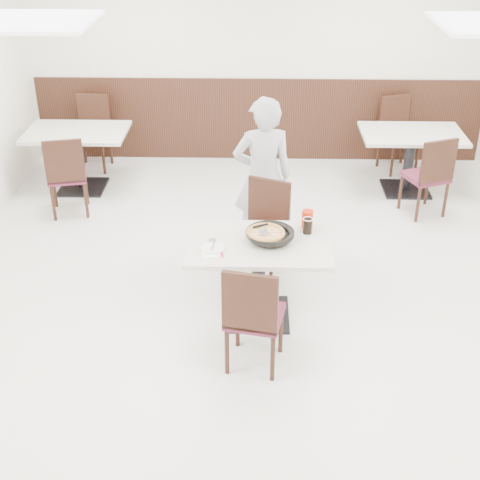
{
  "coord_description": "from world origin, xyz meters",
  "views": [
    {
      "loc": [
        -0.04,
        -5.1,
        3.48
      ],
      "look_at": [
        -0.16,
        -0.3,
        0.81
      ],
      "focal_mm": 50.0,
      "sensor_mm": 36.0,
      "label": 1
    }
  ],
  "objects_px": {
    "pizza": "(265,235)",
    "pizza_pan": "(270,236)",
    "bg_chair_right_near": "(426,175)",
    "chair_near": "(255,314)",
    "bg_table_right": "(409,162)",
    "bg_chair_left_far": "(92,134)",
    "bg_chair_right_far": "(400,135)",
    "main_table": "(258,280)",
    "diner_person": "(263,177)",
    "red_cup": "(307,219)",
    "bg_table_left": "(80,160)",
    "side_plate": "(213,248)",
    "chair_far": "(261,233)",
    "bg_chair_left_near": "(67,174)",
    "cola_glass": "(307,226)"
  },
  "relations": [
    {
      "from": "bg_chair_left_near",
      "to": "bg_chair_right_far",
      "type": "distance_m",
      "value": 4.2
    },
    {
      "from": "red_cup",
      "to": "bg_table_left",
      "type": "distance_m",
      "value": 3.56
    },
    {
      "from": "pizza",
      "to": "bg_chair_right_near",
      "type": "xyz_separation_m",
      "value": [
        1.82,
        2.07,
        -0.34
      ]
    },
    {
      "from": "cola_glass",
      "to": "bg_chair_right_far",
      "type": "height_order",
      "value": "bg_chair_right_far"
    },
    {
      "from": "bg_table_right",
      "to": "bg_chair_right_near",
      "type": "height_order",
      "value": "bg_chair_right_near"
    },
    {
      "from": "side_plate",
      "to": "bg_chair_right_far",
      "type": "bearing_deg",
      "value": 57.68
    },
    {
      "from": "diner_person",
      "to": "bg_table_right",
      "type": "bearing_deg",
      "value": -149.93
    },
    {
      "from": "chair_far",
      "to": "pizza",
      "type": "relative_size",
      "value": 3.25
    },
    {
      "from": "chair_far",
      "to": "bg_chair_right_near",
      "type": "xyz_separation_m",
      "value": [
        1.85,
        1.42,
        0.0
      ]
    },
    {
      "from": "bg_chair_right_near",
      "to": "bg_table_left",
      "type": "bearing_deg",
      "value": 150.48
    },
    {
      "from": "diner_person",
      "to": "bg_chair_right_near",
      "type": "height_order",
      "value": "diner_person"
    },
    {
      "from": "bg_chair_right_near",
      "to": "bg_chair_right_far",
      "type": "distance_m",
      "value": 1.26
    },
    {
      "from": "main_table",
      "to": "red_cup",
      "type": "bearing_deg",
      "value": 33.28
    },
    {
      "from": "chair_far",
      "to": "cola_glass",
      "type": "height_order",
      "value": "chair_far"
    },
    {
      "from": "red_cup",
      "to": "bg_table_left",
      "type": "xyz_separation_m",
      "value": [
        -2.6,
        2.39,
        -0.45
      ]
    },
    {
      "from": "pizza",
      "to": "bg_chair_right_near",
      "type": "relative_size",
      "value": 0.31
    },
    {
      "from": "main_table",
      "to": "cola_glass",
      "type": "height_order",
      "value": "cola_glass"
    },
    {
      "from": "side_plate",
      "to": "bg_chair_right_near",
      "type": "xyz_separation_m",
      "value": [
        2.26,
        2.21,
        -0.28
      ]
    },
    {
      "from": "bg_chair_left_near",
      "to": "bg_chair_left_far",
      "type": "height_order",
      "value": "same"
    },
    {
      "from": "chair_near",
      "to": "bg_table_right",
      "type": "bearing_deg",
      "value": 72.7
    },
    {
      "from": "diner_person",
      "to": "side_plate",
      "type": "bearing_deg",
      "value": 62.35
    },
    {
      "from": "bg_table_left",
      "to": "pizza_pan",
      "type": "bearing_deg",
      "value": -49.15
    },
    {
      "from": "red_cup",
      "to": "pizza",
      "type": "bearing_deg",
      "value": -145.26
    },
    {
      "from": "bg_table_right",
      "to": "bg_chair_right_far",
      "type": "bearing_deg",
      "value": 90.13
    },
    {
      "from": "main_table",
      "to": "diner_person",
      "type": "distance_m",
      "value": 1.27
    },
    {
      "from": "chair_near",
      "to": "bg_chair_left_far",
      "type": "relative_size",
      "value": 1.0
    },
    {
      "from": "pizza",
      "to": "diner_person",
      "type": "height_order",
      "value": "diner_person"
    },
    {
      "from": "pizza",
      "to": "diner_person",
      "type": "distance_m",
      "value": 1.17
    },
    {
      "from": "side_plate",
      "to": "bg_table_left",
      "type": "height_order",
      "value": "side_plate"
    },
    {
      "from": "red_cup",
      "to": "bg_chair_left_far",
      "type": "height_order",
      "value": "bg_chair_left_far"
    },
    {
      "from": "chair_far",
      "to": "bg_chair_left_far",
      "type": "distance_m",
      "value": 3.42
    },
    {
      "from": "pizza_pan",
      "to": "main_table",
      "type": "bearing_deg",
      "value": -161.22
    },
    {
      "from": "red_cup",
      "to": "bg_chair_left_near",
      "type": "height_order",
      "value": "bg_chair_left_near"
    },
    {
      "from": "main_table",
      "to": "bg_chair_right_near",
      "type": "xyz_separation_m",
      "value": [
        1.88,
        2.09,
        0.1
      ]
    },
    {
      "from": "pizza",
      "to": "side_plate",
      "type": "relative_size",
      "value": 1.45
    },
    {
      "from": "main_table",
      "to": "chair_far",
      "type": "distance_m",
      "value": 0.67
    },
    {
      "from": "chair_far",
      "to": "bg_chair_left_near",
      "type": "distance_m",
      "value": 2.56
    },
    {
      "from": "bg_chair_left_far",
      "to": "bg_chair_right_far",
      "type": "relative_size",
      "value": 1.0
    },
    {
      "from": "pizza_pan",
      "to": "chair_far",
      "type": "bearing_deg",
      "value": 96.07
    },
    {
      "from": "pizza",
      "to": "pizza_pan",
      "type": "bearing_deg",
      "value": 13.59
    },
    {
      "from": "pizza",
      "to": "red_cup",
      "type": "bearing_deg",
      "value": 34.74
    },
    {
      "from": "chair_far",
      "to": "bg_chair_left_near",
      "type": "height_order",
      "value": "same"
    },
    {
      "from": "bg_table_right",
      "to": "bg_chair_right_far",
      "type": "relative_size",
      "value": 1.26
    },
    {
      "from": "chair_far",
      "to": "bg_table_left",
      "type": "bearing_deg",
      "value": -19.35
    },
    {
      "from": "red_cup",
      "to": "diner_person",
      "type": "distance_m",
      "value": 0.99
    },
    {
      "from": "bg_chair_left_far",
      "to": "bg_chair_right_far",
      "type": "xyz_separation_m",
      "value": [
        3.98,
        0.05,
        0.0
      ]
    },
    {
      "from": "bg_chair_left_near",
      "to": "chair_far",
      "type": "bearing_deg",
      "value": -44.35
    },
    {
      "from": "side_plate",
      "to": "bg_chair_left_far",
      "type": "xyz_separation_m",
      "value": [
        -1.79,
        3.42,
        -0.28
      ]
    },
    {
      "from": "bg_chair_left_far",
      "to": "pizza_pan",
      "type": "bearing_deg",
      "value": 128.42
    },
    {
      "from": "cola_glass",
      "to": "red_cup",
      "type": "distance_m",
      "value": 0.1
    }
  ]
}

